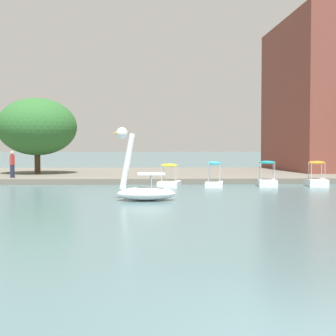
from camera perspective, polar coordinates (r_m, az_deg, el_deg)
name	(u,v)px	position (r m, az deg, el deg)	size (l,w,h in m)	color
shore_bank_far	(177,174)	(40.05, 1.10, -0.71)	(119.33, 18.15, 0.36)	#6B665B
swan_boat	(144,187)	(21.56, -2.84, -2.19)	(2.74, 1.41, 3.19)	white
pedal_boat_yellow	(169,180)	(29.13, 0.16, -1.37)	(1.54, 2.14, 1.38)	white
pedal_boat_cyan	(214,179)	(29.16, 5.37, -1.33)	(1.31, 2.00, 1.51)	white
pedal_boat_teal	(267,179)	(30.12, 11.38, -1.25)	(1.31, 2.03, 1.54)	white
pedal_boat_orange	(316,179)	(30.87, 16.79, -1.17)	(1.41, 2.24, 1.53)	white
tree_broadleaf_left	(37,127)	(38.59, -14.90, 4.62)	(6.04, 6.27, 5.69)	#4C3823
person_on_path	(12,164)	(33.65, -17.57, 0.49)	(0.30, 0.31, 1.73)	#23283D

